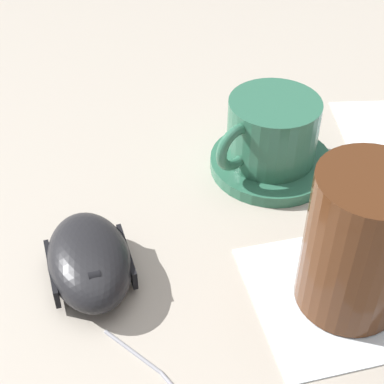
{
  "coord_description": "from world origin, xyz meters",
  "views": [
    {
      "loc": [
        0.0,
        0.39,
        0.37
      ],
      "look_at": [
        0.08,
        0.01,
        0.03
      ],
      "focal_mm": 55.0,
      "sensor_mm": 36.0,
      "label": 1
    }
  ],
  "objects_px": {
    "saucer": "(273,163)",
    "computer_mouse": "(91,261)",
    "coffee_cup": "(273,131)",
    "drinking_glass": "(362,243)"
  },
  "relations": [
    {
      "from": "saucer",
      "to": "computer_mouse",
      "type": "relative_size",
      "value": 0.97
    },
    {
      "from": "computer_mouse",
      "to": "saucer",
      "type": "bearing_deg",
      "value": -126.65
    },
    {
      "from": "saucer",
      "to": "computer_mouse",
      "type": "bearing_deg",
      "value": 53.35
    },
    {
      "from": "computer_mouse",
      "to": "coffee_cup",
      "type": "bearing_deg",
      "value": -125.61
    },
    {
      "from": "coffee_cup",
      "to": "computer_mouse",
      "type": "bearing_deg",
      "value": 54.39
    },
    {
      "from": "saucer",
      "to": "coffee_cup",
      "type": "distance_m",
      "value": 0.04
    },
    {
      "from": "coffee_cup",
      "to": "drinking_glass",
      "type": "height_order",
      "value": "drinking_glass"
    },
    {
      "from": "drinking_glass",
      "to": "coffee_cup",
      "type": "bearing_deg",
      "value": -63.18
    },
    {
      "from": "saucer",
      "to": "drinking_glass",
      "type": "relative_size",
      "value": 1.02
    },
    {
      "from": "computer_mouse",
      "to": "drinking_glass",
      "type": "height_order",
      "value": "drinking_glass"
    }
  ]
}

